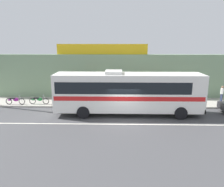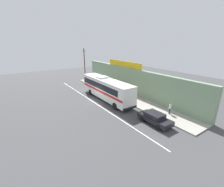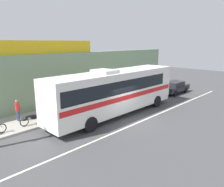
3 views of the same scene
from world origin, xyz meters
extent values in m
plane|color=#444447|center=(0.00, 0.00, 0.00)|extent=(70.00, 70.00, 0.00)
cube|color=#A8A399|center=(0.00, 5.20, 0.07)|extent=(30.00, 3.60, 0.14)
cube|color=gray|center=(0.00, 7.35, 2.40)|extent=(30.00, 0.70, 4.80)
cube|color=gold|center=(-2.17, 7.35, 5.35)|extent=(9.72, 0.12, 1.10)
cube|color=silver|center=(0.00, -0.80, 0.00)|extent=(30.00, 0.14, 0.01)
cube|color=white|center=(0.41, 1.61, 1.99)|extent=(12.34, 2.47, 3.10)
cube|color=black|center=(-0.09, 1.61, 2.54)|extent=(10.86, 2.49, 0.96)
cube|color=red|center=(0.41, 1.61, 1.69)|extent=(12.09, 2.49, 0.36)
cube|color=black|center=(6.54, 1.61, 2.44)|extent=(0.04, 2.22, 1.40)
cube|color=black|center=(6.53, 1.61, 0.62)|extent=(0.12, 2.47, 0.36)
cube|color=silver|center=(-0.83, 1.61, 3.66)|extent=(1.40, 1.73, 0.24)
cylinder|color=black|center=(4.60, 2.76, 0.52)|extent=(1.04, 0.32, 1.04)
cylinder|color=black|center=(4.60, 0.47, 0.52)|extent=(1.04, 0.32, 1.04)
cylinder|color=black|center=(-3.30, 2.76, 0.52)|extent=(1.04, 0.32, 1.04)
cylinder|color=black|center=(-3.30, 0.47, 0.52)|extent=(1.04, 0.32, 1.04)
torus|color=black|center=(-4.71, 4.17, 0.45)|extent=(0.62, 0.06, 0.62)
torus|color=black|center=(-6.03, 4.17, 0.45)|extent=(0.62, 0.06, 0.62)
cylinder|color=silver|center=(-4.79, 4.17, 0.75)|extent=(0.34, 0.04, 0.65)
cylinder|color=silver|center=(-4.89, 4.17, 1.07)|extent=(0.03, 0.56, 0.03)
ellipsoid|color=black|center=(-5.31, 4.17, 0.63)|extent=(0.56, 0.22, 0.34)
cube|color=black|center=(-5.61, 4.17, 0.75)|extent=(0.52, 0.20, 0.10)
ellipsoid|color=black|center=(-5.97, 4.17, 0.59)|extent=(0.36, 0.14, 0.16)
torus|color=black|center=(-7.54, 4.10, 0.45)|extent=(0.62, 0.06, 0.62)
torus|color=black|center=(-8.87, 4.10, 0.45)|extent=(0.62, 0.06, 0.62)
cylinder|color=silver|center=(-7.62, 4.10, 0.75)|extent=(0.34, 0.04, 0.65)
cylinder|color=silver|center=(-7.72, 4.10, 1.07)|extent=(0.03, 0.56, 0.03)
ellipsoid|color=#237F38|center=(-8.14, 4.10, 0.63)|extent=(0.56, 0.22, 0.34)
cube|color=black|center=(-8.44, 4.10, 0.75)|extent=(0.52, 0.20, 0.10)
ellipsoid|color=#237F38|center=(-8.81, 4.10, 0.59)|extent=(0.36, 0.14, 0.16)
torus|color=black|center=(-9.84, 3.92, 0.45)|extent=(0.62, 0.06, 0.62)
torus|color=black|center=(-11.12, 3.92, 0.45)|extent=(0.62, 0.06, 0.62)
cylinder|color=silver|center=(-9.92, 3.92, 0.75)|extent=(0.34, 0.04, 0.65)
cylinder|color=silver|center=(-10.02, 3.92, 1.07)|extent=(0.03, 0.56, 0.03)
ellipsoid|color=#991E8C|center=(-10.42, 3.92, 0.63)|extent=(0.56, 0.22, 0.34)
cube|color=black|center=(-10.71, 3.92, 0.75)|extent=(0.52, 0.20, 0.10)
ellipsoid|color=#991E8C|center=(-11.06, 3.92, 0.59)|extent=(0.36, 0.14, 0.16)
cylinder|color=navy|center=(-5.88, 5.57, 0.53)|extent=(0.13, 0.13, 0.78)
cylinder|color=navy|center=(-5.88, 5.39, 0.53)|extent=(0.13, 0.13, 0.78)
cylinder|color=red|center=(-5.88, 5.48, 1.21)|extent=(0.30, 0.30, 0.58)
sphere|color=#A37556|center=(-5.88, 5.48, 1.64)|extent=(0.21, 0.21, 0.21)
cylinder|color=red|center=(-5.88, 5.68, 1.24)|extent=(0.08, 0.08, 0.54)
cylinder|color=red|center=(-5.88, 5.28, 1.24)|extent=(0.08, 0.08, 0.54)
cylinder|color=brown|center=(-2.28, 5.06, 0.56)|extent=(0.13, 0.13, 0.84)
cylinder|color=brown|center=(-2.28, 4.88, 0.56)|extent=(0.13, 0.13, 0.84)
cylinder|color=red|center=(-2.28, 4.97, 1.29)|extent=(0.30, 0.30, 0.63)
sphere|color=tan|center=(-2.28, 4.97, 1.75)|extent=(0.23, 0.23, 0.23)
cylinder|color=red|center=(-2.28, 5.17, 1.32)|extent=(0.08, 0.08, 0.58)
cylinder|color=red|center=(-2.28, 4.77, 1.32)|extent=(0.08, 0.08, 0.58)
cylinder|color=navy|center=(10.17, 5.64, 0.53)|extent=(0.13, 0.13, 0.78)
cylinder|color=navy|center=(10.17, 5.46, 0.53)|extent=(0.13, 0.13, 0.78)
cylinder|color=white|center=(10.17, 5.55, 1.22)|extent=(0.30, 0.30, 0.59)
sphere|color=#A37556|center=(10.17, 5.55, 1.65)|extent=(0.21, 0.21, 0.21)
cylinder|color=white|center=(10.17, 5.75, 1.25)|extent=(0.08, 0.08, 0.54)
cylinder|color=white|center=(10.17, 5.35, 1.25)|extent=(0.08, 0.08, 0.54)
camera|label=1|loc=(-0.54, -16.54, 6.14)|focal=35.22mm
camera|label=2|loc=(21.59, -11.71, 9.47)|focal=24.87mm
camera|label=3|loc=(-12.03, -9.92, 5.78)|focal=35.10mm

